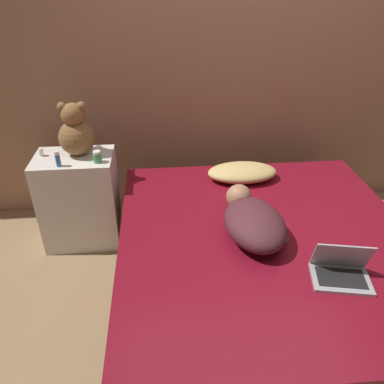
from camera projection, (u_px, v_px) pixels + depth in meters
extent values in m
plane|color=#937551|center=(260.00, 296.00, 2.45)|extent=(12.00, 12.00, 0.00)
cube|color=#996B51|center=(236.00, 52.00, 2.82)|extent=(8.00, 0.06, 2.60)
cube|color=#4C331E|center=(262.00, 279.00, 2.38)|extent=(1.78, 1.88, 0.30)
cube|color=maroon|center=(266.00, 249.00, 2.25)|extent=(1.74, 1.84, 0.20)
cube|color=silver|center=(80.00, 200.00, 2.80)|extent=(0.55, 0.38, 0.71)
ellipsoid|color=tan|center=(242.00, 172.00, 2.75)|extent=(0.51, 0.29, 0.11)
ellipsoid|color=#4C2328|center=(255.00, 224.00, 2.13)|extent=(0.38, 0.52, 0.19)
sphere|color=#A87556|center=(239.00, 197.00, 2.40)|extent=(0.17, 0.17, 0.17)
cylinder|color=#A87556|center=(277.00, 228.00, 2.21)|extent=(0.08, 0.23, 0.06)
cube|color=#9E9EA3|center=(341.00, 279.00, 1.88)|extent=(0.32, 0.25, 0.02)
cube|color=black|center=(341.00, 278.00, 1.87)|extent=(0.26, 0.18, 0.00)
cube|color=#9E9EA3|center=(342.00, 256.00, 1.88)|extent=(0.29, 0.13, 0.18)
cube|color=black|center=(342.00, 256.00, 1.88)|extent=(0.26, 0.12, 0.16)
sphere|color=brown|center=(77.00, 138.00, 2.59)|extent=(0.25, 0.25, 0.25)
sphere|color=brown|center=(73.00, 115.00, 2.51)|extent=(0.16, 0.16, 0.16)
sphere|color=brown|center=(62.00, 107.00, 2.48)|extent=(0.06, 0.06, 0.06)
sphere|color=brown|center=(81.00, 106.00, 2.49)|extent=(0.06, 0.06, 0.06)
cylinder|color=silver|center=(99.00, 153.00, 2.60)|extent=(0.05, 0.05, 0.06)
cylinder|color=white|center=(99.00, 147.00, 2.58)|extent=(0.04, 0.04, 0.02)
cylinder|color=#3D8E4C|center=(97.00, 158.00, 2.53)|extent=(0.06, 0.06, 0.06)
cylinder|color=white|center=(97.00, 152.00, 2.51)|extent=(0.05, 0.05, 0.02)
cylinder|color=#3866B2|center=(58.00, 161.00, 2.47)|extent=(0.03, 0.03, 0.08)
cylinder|color=white|center=(57.00, 153.00, 2.44)|extent=(0.03, 0.03, 0.02)
cylinder|color=white|center=(41.00, 153.00, 2.62)|extent=(0.03, 0.03, 0.04)
cylinder|color=white|center=(41.00, 149.00, 2.60)|extent=(0.03, 0.03, 0.01)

